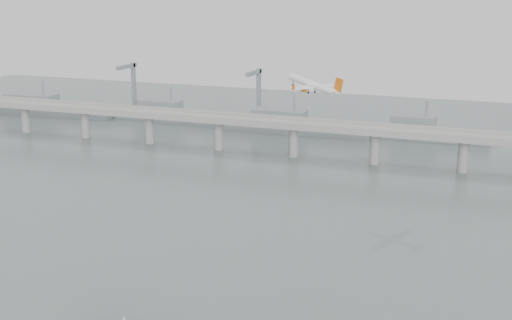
% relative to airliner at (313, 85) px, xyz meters
% --- Properties ---
extents(ground, '(900.00, 900.00, 0.00)m').
position_rel_airliner_xyz_m(ground, '(-8.56, -104.76, -59.37)').
color(ground, slate).
rests_on(ground, ground).
extents(bridge, '(800.00, 22.00, 23.90)m').
position_rel_airliner_xyz_m(bridge, '(-9.71, 95.24, -41.72)').
color(bridge, gray).
rests_on(bridge, ground).
extents(distant_fleet, '(453.00, 60.90, 40.00)m').
position_rel_airliner_xyz_m(distant_fleet, '(-163.91, 160.32, -53.15)').
color(distant_fleet, slate).
rests_on(distant_fleet, ground).
extents(airliner, '(31.65, 29.78, 8.84)m').
position_rel_airliner_xyz_m(airliner, '(0.00, 0.00, 0.00)').
color(airliner, white).
rests_on(airliner, ground).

